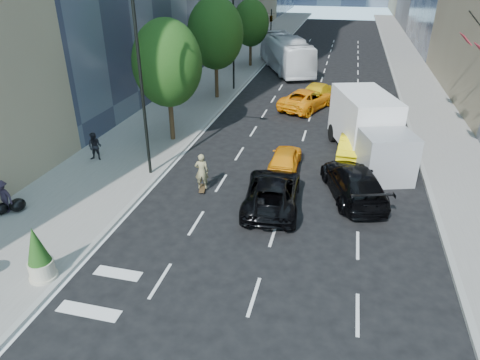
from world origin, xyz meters
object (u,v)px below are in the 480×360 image
(black_sedan_mercedes, at_px, (353,182))
(planter_shrub, at_px, (38,255))
(skateboarder, at_px, (202,174))
(black_sedan_lincoln, at_px, (272,192))
(box_truck, at_px, (369,129))
(city_bus, at_px, (286,53))

(black_sedan_mercedes, height_order, planter_shrub, planter_shrub)
(skateboarder, relative_size, black_sedan_mercedes, 0.34)
(black_sedan_lincoln, distance_m, planter_shrub, 10.21)
(skateboarder, relative_size, box_truck, 0.23)
(box_truck, bearing_deg, skateboarder, -160.92)
(black_sedan_lincoln, height_order, black_sedan_mercedes, black_sedan_mercedes)
(black_sedan_mercedes, relative_size, box_truck, 0.69)
(city_bus, height_order, planter_shrub, city_bus)
(black_sedan_lincoln, distance_m, black_sedan_mercedes, 4.13)
(black_sedan_lincoln, height_order, planter_shrub, planter_shrub)
(black_sedan_lincoln, distance_m, box_truck, 8.18)
(city_bus, relative_size, planter_shrub, 5.93)
(skateboarder, height_order, black_sedan_mercedes, skateboarder)
(black_sedan_lincoln, relative_size, black_sedan_mercedes, 0.97)
(black_sedan_lincoln, relative_size, box_truck, 0.67)
(skateboarder, relative_size, city_bus, 0.15)
(box_truck, bearing_deg, black_sedan_lincoln, -140.95)
(black_sedan_mercedes, distance_m, box_truck, 5.14)
(box_truck, bearing_deg, black_sedan_mercedes, -116.07)
(skateboarder, xyz_separation_m, black_sedan_lincoln, (3.70, -0.67, -0.19))
(city_bus, xyz_separation_m, planter_shrub, (-3.40, -36.36, -0.60))
(planter_shrub, bearing_deg, black_sedan_lincoln, 45.92)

